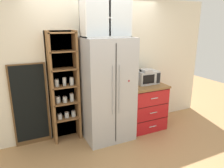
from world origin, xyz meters
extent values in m
plane|color=tan|center=(0.00, 0.00, 0.00)|extent=(10.69, 10.69, 0.00)
cube|color=silver|center=(0.00, 0.40, 1.27)|extent=(4.99, 0.10, 2.55)
cube|color=#B7BABF|center=(0.00, -0.01, 0.93)|extent=(0.86, 0.72, 1.86)
cube|color=black|center=(0.00, -0.37, 0.93)|extent=(0.01, 0.01, 1.71)
cylinder|color=#B7BABF|center=(-0.06, -0.38, 1.02)|extent=(0.02, 0.02, 0.84)
cylinder|color=#B7BABF|center=(0.06, -0.38, 1.02)|extent=(0.02, 0.02, 0.84)
cube|color=#A8161C|center=(0.24, -0.37, 1.15)|extent=(0.02, 0.01, 0.02)
cube|color=brown|center=(-0.71, 0.37, 0.99)|extent=(0.53, 0.04, 1.97)
cube|color=olive|center=(-0.94, 0.22, 0.99)|extent=(0.04, 0.26, 1.97)
cube|color=olive|center=(-0.49, 0.22, 0.99)|extent=(0.04, 0.26, 1.97)
cube|color=olive|center=(-0.71, 0.22, 0.41)|extent=(0.47, 0.26, 0.02)
cylinder|color=silver|center=(-0.83, 0.20, 0.47)|extent=(0.08, 0.08, 0.09)
cylinder|color=#E0C67F|center=(-0.83, 0.20, 0.46)|extent=(0.07, 0.07, 0.06)
cylinder|color=#B2B2B7|center=(-0.83, 0.20, 0.52)|extent=(0.07, 0.07, 0.01)
cylinder|color=silver|center=(-0.71, 0.22, 0.47)|extent=(0.08, 0.08, 0.10)
cylinder|color=brown|center=(-0.71, 0.22, 0.46)|extent=(0.07, 0.07, 0.07)
cylinder|color=#B2B2B7|center=(-0.71, 0.22, 0.53)|extent=(0.07, 0.07, 0.01)
cylinder|color=silver|center=(-0.58, 0.22, 0.47)|extent=(0.08, 0.08, 0.10)
cylinder|color=#CCB78C|center=(-0.58, 0.22, 0.46)|extent=(0.07, 0.07, 0.07)
cylinder|color=#B2B2B7|center=(-0.58, 0.22, 0.53)|extent=(0.08, 0.08, 0.01)
cube|color=olive|center=(-0.71, 0.22, 0.72)|extent=(0.47, 0.26, 0.02)
cylinder|color=silver|center=(-0.84, 0.23, 0.78)|extent=(0.08, 0.08, 0.11)
cylinder|color=white|center=(-0.84, 0.23, 0.76)|extent=(0.07, 0.07, 0.07)
cylinder|color=#B2B2B7|center=(-0.84, 0.23, 0.84)|extent=(0.08, 0.08, 0.01)
cylinder|color=silver|center=(-0.72, 0.21, 0.77)|extent=(0.08, 0.08, 0.10)
cylinder|color=beige|center=(-0.72, 0.21, 0.76)|extent=(0.07, 0.07, 0.07)
cylinder|color=#B2B2B7|center=(-0.72, 0.21, 0.83)|extent=(0.07, 0.07, 0.01)
cylinder|color=silver|center=(-0.59, 0.21, 0.80)|extent=(0.07, 0.07, 0.14)
cylinder|color=white|center=(-0.59, 0.21, 0.78)|extent=(0.06, 0.06, 0.09)
cylinder|color=#B2B2B7|center=(-0.59, 0.21, 0.87)|extent=(0.07, 0.07, 0.01)
cube|color=olive|center=(-0.71, 0.22, 1.02)|extent=(0.47, 0.26, 0.02)
cylinder|color=silver|center=(-0.84, 0.23, 1.09)|extent=(0.07, 0.07, 0.11)
cylinder|color=#2D2D2D|center=(-0.84, 0.23, 1.07)|extent=(0.06, 0.06, 0.08)
cylinder|color=#B2B2B7|center=(-0.84, 0.23, 1.15)|extent=(0.07, 0.07, 0.01)
cylinder|color=silver|center=(-0.71, 0.22, 1.10)|extent=(0.06, 0.06, 0.14)
cylinder|color=#382316|center=(-0.71, 0.22, 1.08)|extent=(0.06, 0.06, 0.09)
cylinder|color=#B2B2B7|center=(-0.71, 0.22, 1.18)|extent=(0.06, 0.06, 0.01)
cylinder|color=silver|center=(-0.58, 0.21, 1.09)|extent=(0.07, 0.07, 0.13)
cylinder|color=#B77A38|center=(-0.58, 0.21, 1.08)|extent=(0.06, 0.06, 0.09)
cylinder|color=#B2B2B7|center=(-0.58, 0.21, 1.16)|extent=(0.07, 0.07, 0.01)
cube|color=olive|center=(-0.71, 0.22, 1.32)|extent=(0.47, 0.26, 0.02)
cube|color=olive|center=(-0.71, 0.22, 1.63)|extent=(0.47, 0.26, 0.02)
cube|color=olive|center=(-0.71, 0.22, 1.93)|extent=(0.47, 0.26, 0.02)
cube|color=red|center=(0.84, 0.03, 0.44)|extent=(0.74, 0.65, 0.87)
cube|color=olive|center=(0.84, 0.03, 0.89)|extent=(0.77, 0.68, 0.04)
cube|color=black|center=(0.84, -0.30, 0.28)|extent=(0.72, 0.00, 0.01)
cube|color=silver|center=(0.84, -0.31, 0.15)|extent=(0.16, 0.01, 0.01)
cube|color=black|center=(0.84, -0.30, 0.57)|extent=(0.72, 0.00, 0.01)
cube|color=silver|center=(0.84, -0.31, 0.44)|extent=(0.16, 0.01, 0.01)
cube|color=black|center=(0.84, -0.30, 0.86)|extent=(0.72, 0.00, 0.01)
cube|color=silver|center=(0.84, -0.31, 0.73)|extent=(0.16, 0.01, 0.01)
cube|color=#B7BABF|center=(0.91, 0.08, 1.04)|extent=(0.44, 0.32, 0.26)
cube|color=black|center=(0.85, -0.09, 1.04)|extent=(0.26, 0.01, 0.17)
cube|color=black|center=(1.08, -0.09, 1.04)|extent=(0.08, 0.01, 0.20)
cube|color=#B7B7BC|center=(0.84, 0.01, 0.93)|extent=(0.17, 0.20, 0.03)
cube|color=#B7B7BC|center=(0.84, 0.08, 1.06)|extent=(0.17, 0.06, 0.30)
cube|color=#B7B7BC|center=(0.84, 0.01, 1.19)|extent=(0.17, 0.20, 0.06)
cylinder|color=black|center=(0.84, 0.00, 1.00)|extent=(0.11, 0.11, 0.12)
cylinder|color=silver|center=(0.55, 0.08, 0.96)|extent=(0.08, 0.08, 0.09)
torus|color=silver|center=(0.60, 0.08, 0.96)|extent=(0.05, 0.01, 0.05)
cylinder|color=red|center=(0.84, -0.05, 0.96)|extent=(0.08, 0.08, 0.09)
torus|color=red|center=(0.89, -0.05, 0.97)|extent=(0.05, 0.01, 0.05)
cylinder|color=brown|center=(0.84, 0.07, 1.02)|extent=(0.06, 0.06, 0.21)
cone|color=brown|center=(0.84, 0.07, 1.13)|extent=(0.06, 0.06, 0.04)
cylinder|color=brown|center=(0.84, 0.07, 1.16)|extent=(0.02, 0.02, 0.07)
cylinder|color=black|center=(0.84, 0.07, 1.20)|extent=(0.03, 0.03, 0.01)
cube|color=silver|center=(0.00, 0.16, 2.17)|extent=(0.83, 0.02, 0.62)
cube|color=silver|center=(0.00, 0.01, 1.87)|extent=(0.83, 0.32, 0.02)
cube|color=silver|center=(-0.40, 0.01, 2.17)|extent=(0.02, 0.32, 0.62)
cube|color=silver|center=(0.40, 0.01, 2.17)|extent=(0.02, 0.32, 0.62)
cube|color=silver|center=(0.00, 0.01, 2.17)|extent=(0.80, 0.30, 0.02)
cube|color=silver|center=(-0.21, -0.14, 2.17)|extent=(0.38, 0.01, 0.58)
cube|color=silver|center=(0.21, -0.14, 2.17)|extent=(0.38, 0.01, 0.58)
cylinder|color=silver|center=(-0.29, 0.01, 1.88)|extent=(0.05, 0.05, 0.00)
cylinder|color=silver|center=(-0.29, 0.01, 1.91)|extent=(0.01, 0.01, 0.07)
cone|color=silver|center=(-0.29, 0.01, 1.97)|extent=(0.06, 0.06, 0.05)
cylinder|color=silver|center=(-0.10, 0.01, 1.88)|extent=(0.05, 0.05, 0.00)
cylinder|color=silver|center=(-0.10, 0.01, 1.91)|extent=(0.01, 0.01, 0.07)
cone|color=silver|center=(-0.10, 0.01, 1.97)|extent=(0.06, 0.06, 0.05)
cylinder|color=silver|center=(0.10, 0.01, 1.88)|extent=(0.05, 0.05, 0.00)
cylinder|color=silver|center=(0.10, 0.01, 1.91)|extent=(0.01, 0.01, 0.07)
cone|color=silver|center=(0.10, 0.01, 1.97)|extent=(0.06, 0.06, 0.05)
cylinder|color=silver|center=(0.29, 0.01, 1.88)|extent=(0.05, 0.05, 0.00)
cylinder|color=silver|center=(0.29, 0.01, 1.91)|extent=(0.01, 0.01, 0.07)
cone|color=silver|center=(0.29, 0.01, 1.97)|extent=(0.06, 0.06, 0.05)
cylinder|color=white|center=(-0.25, 0.01, 2.21)|extent=(0.06, 0.06, 0.07)
cylinder|color=white|center=(0.00, 0.01, 2.21)|extent=(0.06, 0.06, 0.07)
cylinder|color=white|center=(0.25, 0.01, 2.21)|extent=(0.06, 0.06, 0.07)
cube|color=brown|center=(-1.30, 0.33, 0.72)|extent=(0.60, 0.04, 1.45)
cube|color=black|center=(-1.30, 0.31, 0.75)|extent=(0.54, 0.01, 1.35)
camera|label=1|loc=(-1.48, -3.34, 2.07)|focal=33.88mm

